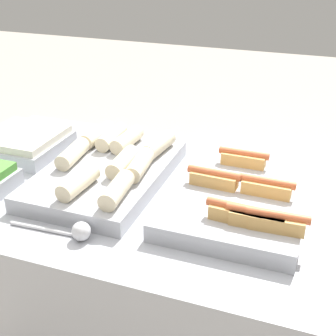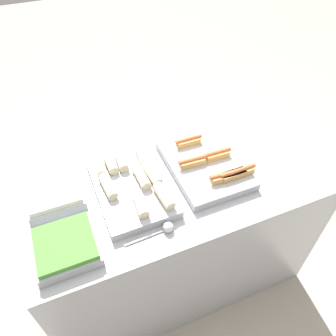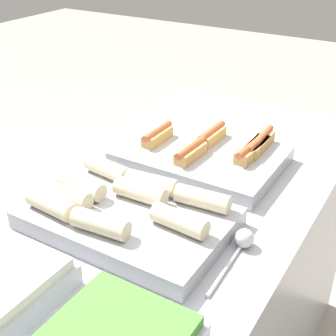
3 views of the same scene
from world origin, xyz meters
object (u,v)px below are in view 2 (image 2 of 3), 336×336
(tray_wraps, at_px, (131,183))
(tray_side_back, at_px, (54,194))
(tray_hotdogs, at_px, (206,164))
(tray_side_front, at_px, (66,247))
(serving_spoon_near, at_px, (165,229))

(tray_wraps, distance_m, tray_side_back, 0.37)
(tray_hotdogs, distance_m, tray_wraps, 0.41)
(tray_side_front, bearing_deg, tray_side_back, 90.00)
(tray_side_front, bearing_deg, serving_spoon_near, -9.11)
(tray_hotdogs, height_order, tray_side_back, tray_hotdogs)
(tray_hotdogs, relative_size, tray_side_front, 1.92)
(tray_wraps, xyz_separation_m, serving_spoon_near, (0.06, -0.30, -0.02))
(tray_wraps, distance_m, serving_spoon_near, 0.31)
(tray_hotdogs, bearing_deg, serving_spoon_near, -141.02)
(tray_side_back, xyz_separation_m, serving_spoon_near, (0.42, -0.38, -0.01))
(tray_side_back, distance_m, serving_spoon_near, 0.57)
(tray_side_front, bearing_deg, tray_hotdogs, 15.64)
(tray_wraps, bearing_deg, tray_side_back, 167.24)
(tray_hotdogs, xyz_separation_m, tray_wraps, (-0.41, 0.02, 0.01))
(tray_side_front, relative_size, serving_spoon_near, 1.14)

